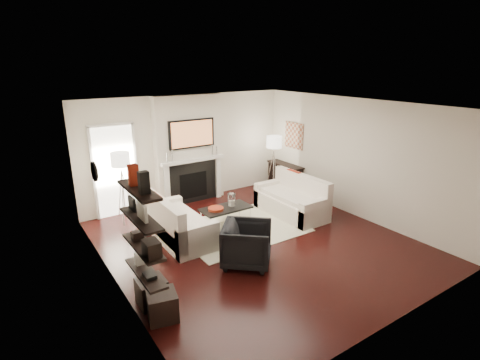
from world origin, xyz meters
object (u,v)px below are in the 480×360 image
loveseat_right_base (291,206)px  armchair (247,242)px  ottoman_near (152,292)px  lamp_right_shade (274,142)px  loveseat_left_base (180,229)px  lamp_left_shade (120,159)px  coffee_table (226,208)px

loveseat_right_base → armchair: size_ratio=2.15×
loveseat_right_base → ottoman_near: size_ratio=4.50×
lamp_right_shade → loveseat_right_base: bearing=-111.5°
loveseat_left_base → ottoman_near: loveseat_left_base is taller
ottoman_near → lamp_left_shade: bearing=79.1°
coffee_table → loveseat_left_base: bearing=-177.6°
coffee_table → ottoman_near: 2.98m
loveseat_right_base → lamp_right_shade: size_ratio=4.50×
loveseat_left_base → lamp_right_shade: 3.65m
armchair → loveseat_left_base: bearing=61.7°
lamp_left_shade → armchair: bearing=-68.2°
lamp_left_shade → loveseat_left_base: bearing=-66.7°
loveseat_left_base → loveseat_right_base: 2.75m
armchair → lamp_left_shade: bearing=63.2°
loveseat_right_base → lamp_right_shade: lamp_right_shade is taller
armchair → lamp_left_shade: lamp_left_shade is taller
lamp_right_shade → ottoman_near: size_ratio=1.00×
loveseat_left_base → loveseat_right_base: size_ratio=1.00×
coffee_table → armchair: 1.70m
loveseat_right_base → lamp_left_shade: bearing=152.8°
coffee_table → lamp_right_shade: 2.59m
coffee_table → armchair: (-0.56, -1.61, 0.02)m
loveseat_right_base → coffee_table: size_ratio=1.64×
loveseat_left_base → coffee_table: size_ratio=1.64×
lamp_right_shade → armchair: bearing=-135.6°
armchair → lamp_right_shade: (2.68, 2.63, 1.03)m
lamp_right_shade → ottoman_near: lamp_right_shade is taller
coffee_table → ottoman_near: (-2.39, -1.77, -0.20)m
loveseat_left_base → armchair: size_ratio=2.15×
coffee_table → lamp_right_shade: size_ratio=2.75×
lamp_left_shade → coffee_table: bearing=-39.0°
loveseat_right_base → ottoman_near: (-4.00, -1.47, -0.01)m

